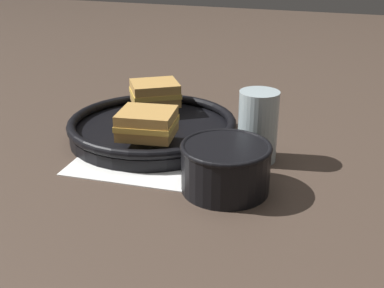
{
  "coord_description": "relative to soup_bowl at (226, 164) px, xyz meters",
  "views": [
    {
      "loc": [
        0.28,
        -0.71,
        0.36
      ],
      "look_at": [
        0.01,
        -0.01,
        0.04
      ],
      "focal_mm": 45.0,
      "sensor_mm": 36.0,
      "label": 1
    }
  ],
  "objects": [
    {
      "name": "ground_plane",
      "position": [
        -0.09,
        0.07,
        -0.04
      ],
      "size": [
        4.0,
        4.0,
        0.0
      ],
      "primitive_type": "plane",
      "color": "#47382D"
    },
    {
      "name": "napkin",
      "position": [
        -0.16,
        0.07,
        -0.04
      ],
      "size": [
        0.27,
        0.24,
        0.0
      ],
      "color": "white",
      "rests_on": "ground_plane"
    },
    {
      "name": "soup_bowl",
      "position": [
        0.0,
        0.0,
        0.0
      ],
      "size": [
        0.14,
        0.14,
        0.08
      ],
      "color": "black",
      "rests_on": "ground_plane"
    },
    {
      "name": "spoon",
      "position": [
        -0.12,
        0.1,
        -0.04
      ],
      "size": [
        0.13,
        0.09,
        0.01
      ],
      "rotation": [
        0.0,
        0.0,
        0.57
      ],
      "color": "silver",
      "rests_on": "napkin"
    },
    {
      "name": "skillet",
      "position": [
        -0.2,
        0.15,
        -0.02
      ],
      "size": [
        0.33,
        0.33,
        0.04
      ],
      "color": "black",
      "rests_on": "ground_plane"
    },
    {
      "name": "sandwich_near_left",
      "position": [
        -0.16,
        0.07,
        0.02
      ],
      "size": [
        0.11,
        0.1,
        0.05
      ],
      "rotation": [
        0.0,
        0.0,
        6.46
      ],
      "color": "#C18E47",
      "rests_on": "skillet"
    },
    {
      "name": "sandwich_near_right",
      "position": [
        -0.23,
        0.24,
        0.02
      ],
      "size": [
        0.13,
        0.13,
        0.05
      ],
      "rotation": [
        0.0,
        0.0,
        10.03
      ],
      "color": "#C18E47",
      "rests_on": "skillet"
    },
    {
      "name": "drinking_glass",
      "position": [
        0.02,
        0.13,
        0.02
      ],
      "size": [
        0.07,
        0.07,
        0.13
      ],
      "color": "silver",
      "rests_on": "ground_plane"
    }
  ]
}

